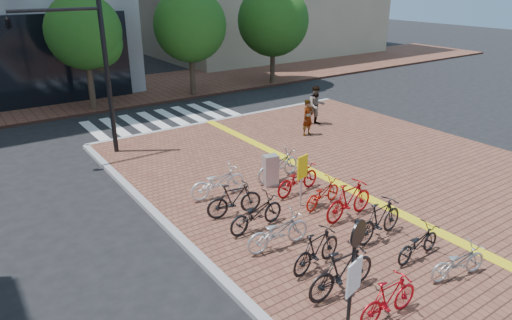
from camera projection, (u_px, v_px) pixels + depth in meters
ground at (363, 244)px, 12.35m from camera, size 120.00×120.00×0.00m
kerb_north at (227, 119)px, 23.06m from camera, size 14.00×0.25×0.15m
far_sidewalk at (110, 93)px, 28.34m from camera, size 70.00×8.00×0.15m
crosswalk at (164, 119)px, 23.29m from camera, size 7.50×4.00×0.01m
street_trees at (206, 26)px, 26.82m from camera, size 16.20×4.60×6.35m
bike_0 at (389, 299)px, 9.27m from camera, size 1.63×0.50×0.97m
bike_1 at (342, 271)px, 9.99m from camera, size 1.90×0.57×1.14m
bike_2 at (317, 249)px, 10.92m from camera, size 1.74×0.74×1.01m
bike_3 at (278, 231)px, 11.75m from camera, size 1.89×0.77×0.97m
bike_4 at (256, 213)px, 12.66m from camera, size 1.90×0.83×0.97m
bike_5 at (234, 199)px, 13.37m from camera, size 1.78×0.78×1.03m
bike_6 at (218, 182)px, 14.56m from camera, size 1.95×0.77×1.01m
bike_7 at (458, 262)px, 10.60m from camera, size 1.67×0.87×0.83m
bike_8 at (418, 243)px, 11.35m from camera, size 1.62×0.63×0.84m
bike_9 at (380, 220)px, 12.15m from camera, size 1.90×0.71×1.12m
bike_10 at (349, 200)px, 13.21m from camera, size 1.91×0.65×1.13m
bike_11 at (323, 193)px, 13.98m from camera, size 1.67×0.85×0.84m
bike_12 at (298, 179)px, 14.82m from camera, size 1.93×0.91×0.97m
bike_13 at (278, 165)px, 15.86m from camera, size 1.99×0.92×1.01m
pedestrian_a at (308, 118)px, 20.24m from camera, size 0.63×0.45×1.61m
pedestrian_b at (316, 106)px, 21.69m from camera, size 1.07×0.93×1.87m
utility_box at (270, 170)px, 15.35m from camera, size 0.56×0.46×1.08m
yellow_sign at (302, 172)px, 13.67m from camera, size 0.45×0.16×1.68m
notice_sign at (354, 270)px, 8.11m from camera, size 0.50×0.18×2.73m
traffic_light_pole at (65, 49)px, 16.29m from camera, size 3.28×1.26×6.11m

